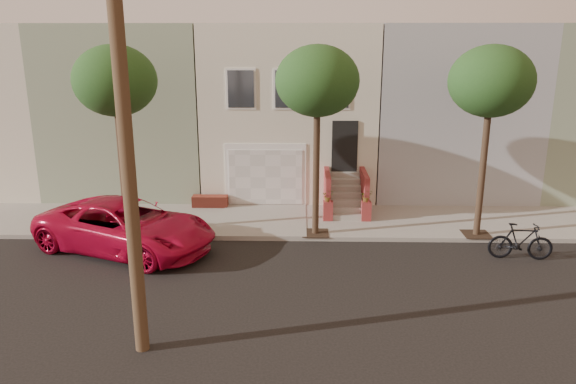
{
  "coord_description": "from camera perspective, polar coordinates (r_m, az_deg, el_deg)",
  "views": [
    {
      "loc": [
        0.44,
        -13.8,
        6.62
      ],
      "look_at": [
        0.08,
        3.0,
        1.87
      ],
      "focal_mm": 34.08,
      "sensor_mm": 36.0,
      "label": 1
    }
  ],
  "objects": [
    {
      "name": "motorcycle",
      "position": [
        18.34,
        23.11,
        -4.76
      ],
      "size": [
        1.98,
        0.74,
        1.16
      ],
      "primitive_type": "imported",
      "rotation": [
        0.0,
        0.0,
        1.47
      ],
      "color": "black",
      "rests_on": "ground"
    },
    {
      "name": "sidewalk",
      "position": [
        20.24,
        -0.09,
        -3.08
      ],
      "size": [
        40.0,
        3.7,
        0.15
      ],
      "primitive_type": "cube",
      "color": "gray",
      "rests_on": "ground"
    },
    {
      "name": "pickup_truck",
      "position": [
        18.25,
        -16.58,
        -3.43
      ],
      "size": [
        6.48,
        4.73,
        1.64
      ],
      "primitive_type": "imported",
      "rotation": [
        0.0,
        0.0,
        1.19
      ],
      "color": "#B7092D",
      "rests_on": "ground"
    },
    {
      "name": "tree_right",
      "position": [
        18.76,
        20.44,
        10.65
      ],
      "size": [
        2.7,
        2.57,
        6.3
      ],
      "color": "#2D2116",
      "rests_on": "sidewalk"
    },
    {
      "name": "tree_left",
      "position": [
        18.72,
        -17.6,
        10.89
      ],
      "size": [
        2.7,
        2.57,
        6.3
      ],
      "color": "#2D2116",
      "rests_on": "sidewalk"
    },
    {
      "name": "house_row",
      "position": [
        25.17,
        0.22,
        8.99
      ],
      "size": [
        33.1,
        11.7,
        7.0
      ],
      "color": "beige",
      "rests_on": "sidewalk"
    },
    {
      "name": "ground",
      "position": [
        15.31,
        -0.55,
        -9.83
      ],
      "size": [
        90.0,
        90.0,
        0.0
      ],
      "primitive_type": "plane",
      "color": "black",
      "rests_on": "ground"
    },
    {
      "name": "tree_mid",
      "position": [
        17.76,
        3.09,
        11.36
      ],
      "size": [
        2.7,
        2.57,
        6.3
      ],
      "color": "#2D2116",
      "rests_on": "sidewalk"
    }
  ]
}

